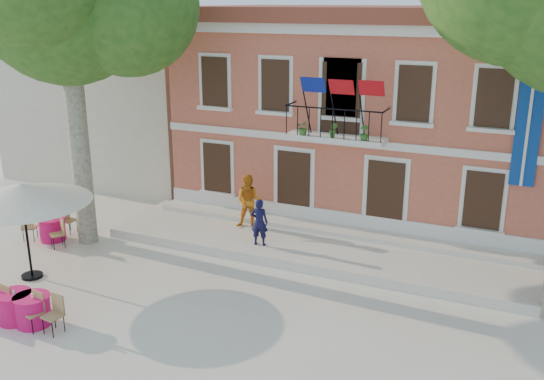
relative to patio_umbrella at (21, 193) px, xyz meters
The scene contains 10 objects.
ground 5.75m from the patio_umbrella, ahead, with size 90.00×90.00×0.00m, color beige.
main_building 12.92m from the patio_umbrella, 56.55° to the left, with size 13.50×9.59×7.50m.
neighbor_west 12.56m from the patio_umbrella, 110.58° to the left, with size 9.40×9.40×6.40m.
terrace 9.09m from the patio_umbrella, 35.97° to the left, with size 14.00×3.40×0.30m, color silver.
patio_umbrella is the anchor object (origin of this frame).
pedestrian_navy 6.98m from the patio_umbrella, 38.69° to the left, with size 0.55×0.36×1.52m, color black.
pedestrian_orange 7.15m from the patio_umbrella, 51.76° to the left, with size 0.90×0.70×1.84m, color orange.
cafe_table_0 3.61m from the patio_umbrella, 44.09° to the right, with size 1.96×0.90×0.95m.
cafe_table_1 3.36m from the patio_umbrella, 53.52° to the right, with size 1.96×0.90×0.95m.
cafe_table_3 3.58m from the patio_umbrella, 121.27° to the left, with size 1.87×1.69×0.95m.
Camera 1 is at (7.85, -12.57, 7.71)m, focal length 40.00 mm.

